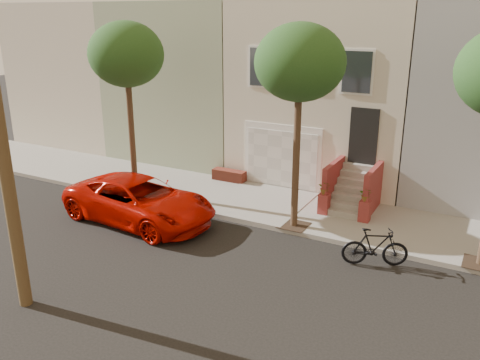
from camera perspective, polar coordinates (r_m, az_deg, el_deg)
The scene contains 7 objects.
ground at distance 13.62m, azimuth -4.28°, elevation -10.76°, with size 90.00×90.00×0.00m, color black.
sidewalk at distance 17.88m, azimuth 4.97°, elevation -3.15°, with size 40.00×3.70×0.15m, color gray.
house_row at distance 22.32m, azimuth 11.36°, elevation 10.40°, with size 33.10×11.70×7.00m.
tree_left at distance 18.39m, azimuth -12.88°, elevation 13.71°, with size 2.70×2.57×6.30m.
tree_mid at distance 14.97m, azimuth 6.84°, elevation 13.04°, with size 2.70×2.57×6.30m.
pickup_truck at distance 16.91m, azimuth -11.42°, elevation -2.31°, with size 2.47×5.36×1.49m, color #B50900.
motorcycle at distance 14.32m, azimuth 15.18°, elevation -7.40°, with size 0.51×1.82×1.09m, color black.
Camera 1 is at (6.52, -9.95, 6.63)m, focal length 37.33 mm.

